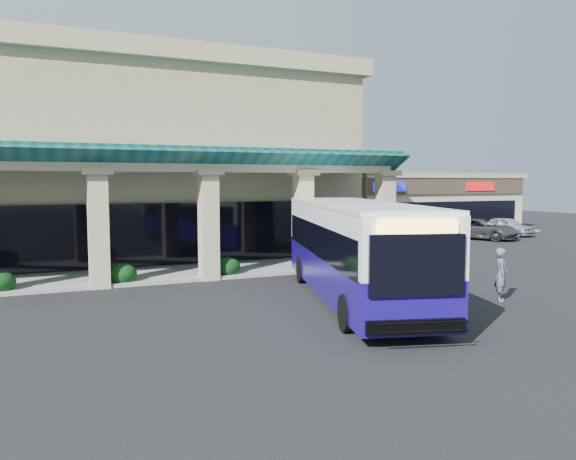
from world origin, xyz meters
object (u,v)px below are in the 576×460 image
car_silver (355,232)px  car_white (399,231)px  pedestrian (501,274)px  transit_bus (355,252)px  car_red (435,230)px  car_gray (481,229)px  car_extra (507,226)px

car_silver → car_white: size_ratio=1.00×
pedestrian → car_white: pedestrian is taller
transit_bus → pedestrian: 5.27m
car_silver → car_red: (6.69, -0.14, -0.05)m
pedestrian → car_white: (7.94, 17.18, -0.18)m
pedestrian → car_gray: 22.10m
car_white → car_gray: (6.74, -0.66, -0.02)m
car_red → car_gray: (3.31, -1.02, 0.01)m
car_white → car_red: bearing=9.1°
car_gray → car_extra: car_gray is taller
transit_bus → car_silver: (9.40, 15.49, -0.96)m
pedestrian → car_white: bearing=16.8°
car_red → car_extra: car_red is taller
car_red → transit_bus: bearing=-119.5°
car_red → car_extra: 7.26m
transit_bus → car_gray: (19.40, 14.33, -1.01)m
transit_bus → car_red: bearing=60.1°
car_white → car_silver: bearing=174.4°
pedestrian → car_silver: 18.29m
car_red → car_extra: (7.26, 0.29, -0.01)m
car_white → car_gray: car_white is taller
car_extra → transit_bus: bearing=-154.1°
car_red → car_white: bearing=-157.1°
pedestrian → car_silver: size_ratio=0.41×
car_silver → car_white: car_silver is taller
car_white → car_red: size_ratio=0.92×
pedestrian → car_gray: (14.68, 16.52, -0.20)m
car_red → car_extra: size_ratio=1.20×
car_gray → pedestrian: bearing=-156.5°
car_red → car_gray: size_ratio=0.95×
car_white → car_red: (3.43, 0.36, -0.03)m
transit_bus → car_white: transit_bus is taller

